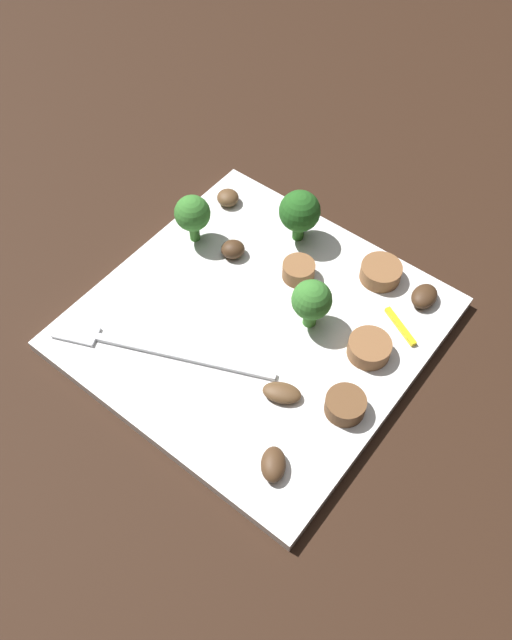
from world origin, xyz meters
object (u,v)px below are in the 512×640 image
Objects in this scene: broccoli_floret_0 at (300,212)px; sausage_slice_0 at (345,405)px; broccoli_floret_2 at (312,301)px; sausage_slice_1 at (369,348)px; fork at (146,348)px; pepper_strip_1 at (400,326)px; mushroom_1 at (424,296)px; mushroom_0 at (273,464)px; sausage_slice_2 at (303,273)px; mushroom_3 at (233,249)px; broccoli_floret_1 at (192,214)px; plate at (256,324)px; mushroom_2 at (282,393)px; sausage_slice_3 at (381,272)px; mushroom_4 at (228,198)px.

broccoli_floret_0 is 0.17m from sausage_slice_0.
broccoli_floret_2 reaches higher than sausage_slice_1.
fork is 0.20m from pepper_strip_1.
mushroom_1 is 0.67× the size of pepper_strip_1.
pepper_strip_1 is at bearing -146.14° from broccoli_floret_2.
mushroom_0 and mushroom_1 have the same top height.
broccoli_floret_2 reaches higher than pepper_strip_1.
mushroom_0 is at bearing 78.59° from sausage_slice_0.
sausage_slice_2 is 0.10m from mushroom_1.
fork is at bearing 36.95° from sausage_slice_1.
mushroom_3 is at bearing -109.36° from fork.
broccoli_floret_2 is at bearing 51.07° from mushroom_1.
broccoli_floret_0 is 1.07× the size of broccoli_floret_1.
broccoli_floret_1 reaches higher than mushroom_3.
mushroom_2 reaches higher than plate.
plate is at bearing 159.29° from broccoli_floret_1.
fork is (0.05, 0.08, 0.01)m from plate.
mushroom_1 is at bearing -155.26° from sausage_slice_2.
mushroom_0 is 1.28× the size of mushroom_3.
plate is at bearing 34.91° from broccoli_floret_2.
sausage_slice_0 is 1.46× the size of mushroom_3.
sausage_slice_1 reaches higher than mushroom_2.
broccoli_floret_0 is 0.07m from mushroom_3.
sausage_slice_1 is 0.08m from mushroom_2.
pepper_strip_1 is at bearing -93.06° from mushroom_0.
sausage_slice_0 is at bearing 175.32° from fork.
mushroom_2 is at bearing 121.62° from broccoli_floret_0.
sausage_slice_3 is 0.19m from mushroom_0.
broccoli_floret_1 is 1.78× the size of mushroom_1.
mushroom_0 is (-0.03, 0.19, -0.00)m from sausage_slice_3.
sausage_slice_0 reaches higher than mushroom_4.
sausage_slice_3 is (-0.15, -0.06, -0.02)m from broccoli_floret_1.
broccoli_floret_1 is at bearing 95.94° from mushroom_4.
mushroom_0 is at bearing 137.29° from mushroom_3.
sausage_slice_2 is at bearing -62.18° from mushroom_2.
mushroom_0 is 0.19m from mushroom_1.
broccoli_floret_1 reaches higher than pepper_strip_1.
mushroom_1 reaches higher than plate.
pepper_strip_1 is (-0.04, 0.03, -0.01)m from sausage_slice_3.
mushroom_2 is (-0.11, -0.03, 0.00)m from fork.
pepper_strip_1 is at bearing -175.60° from sausage_slice_2.
broccoli_floret_1 reaches higher than plate.
mushroom_0 reaches higher than plate.
broccoli_floret_1 is 1.01× the size of broccoli_floret_2.
broccoli_floret_0 reaches higher than mushroom_2.
plate is 0.14m from mushroom_4.
mushroom_4 is at bearing -46.59° from mushroom_3.
mushroom_4 is at bearing -16.33° from sausage_slice_2.
mushroom_4 reaches higher than plate.
broccoli_floret_2 is 0.08m from sausage_slice_3.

